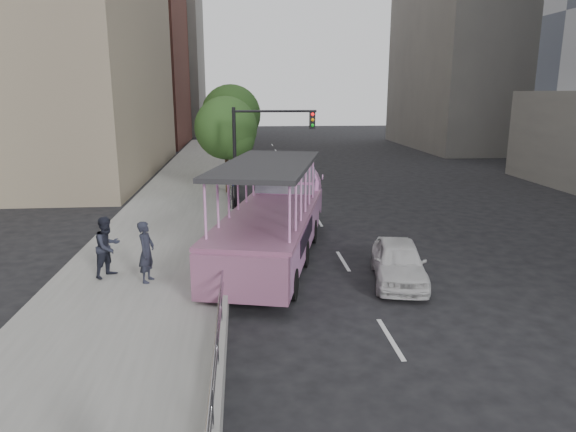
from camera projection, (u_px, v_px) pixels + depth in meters
name	position (u px, v px, depth m)	size (l,w,h in m)	color
ground	(336.00, 307.00, 14.47)	(160.00, 160.00, 0.00)	black
sidewalk	(173.00, 221.00, 23.61)	(5.50, 80.00, 0.30)	#9E9E98
kerb_wall	(226.00, 271.00, 16.02)	(0.24, 30.00, 0.36)	#A0A09B
guardrail	(225.00, 250.00, 15.87)	(0.07, 22.00, 0.71)	#ACABB0
duck_boat	(276.00, 219.00, 18.90)	(5.11, 11.29, 3.65)	black
car	(399.00, 262.00, 16.29)	(1.58, 3.93, 1.34)	silver
pedestrian_near	(146.00, 252.00, 15.42)	(0.69, 0.45, 1.88)	#212431
pedestrian_mid	(108.00, 247.00, 15.86)	(0.93, 0.72, 1.91)	#212431
parking_sign	(233.00, 188.00, 23.50)	(0.14, 0.58, 2.61)	black
traffic_signal	(258.00, 142.00, 25.60)	(4.20, 0.32, 5.20)	black
street_tree_near	(228.00, 131.00, 28.70)	(3.52, 3.52, 5.72)	#382719
street_tree_far	(233.00, 117.00, 34.42)	(3.97, 3.97, 6.45)	#382719
midrise_brick	(98.00, 26.00, 56.31)	(18.00, 16.00, 26.00)	brown
midrise_stone_b	(145.00, 63.00, 72.68)	(16.00, 14.00, 20.00)	gray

